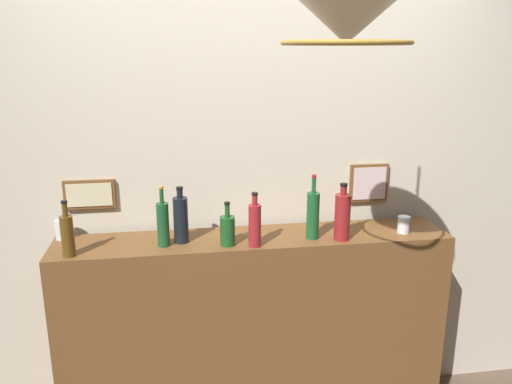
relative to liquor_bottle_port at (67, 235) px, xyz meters
name	(u,v)px	position (x,y,z in m)	size (l,w,h in m)	color
panelled_rear_partition	(247,150)	(0.88, 0.37, 0.30)	(3.73, 0.15, 2.88)	beige
bar_shelf_unit	(255,333)	(0.88, 0.11, -0.66)	(2.00, 0.35, 1.10)	brown
liquor_bottle_port	(67,235)	(0.00, 0.00, 0.00)	(0.06, 0.06, 0.27)	#5A3C13
liquor_bottle_scotch	(181,219)	(0.51, 0.10, 0.01)	(0.07, 0.07, 0.28)	black
liquor_bottle_rye	(228,230)	(0.73, 0.02, -0.03)	(0.07, 0.07, 0.22)	#1A4F20
liquor_bottle_mezcal	(255,224)	(0.86, -0.01, 0.01)	(0.06, 0.06, 0.27)	maroon
liquor_bottle_sherry	(313,215)	(1.16, 0.05, 0.02)	(0.06, 0.06, 0.33)	#195326
liquor_bottle_bourbon	(342,216)	(1.30, 0.01, 0.02)	(0.08, 0.08, 0.29)	maroon
liquor_bottle_whiskey	(163,223)	(0.43, 0.06, 0.01)	(0.06, 0.06, 0.30)	#184C26
glass_tumbler_rocks	(404,225)	(1.65, 0.06, -0.06)	(0.06, 0.06, 0.09)	silver
glass_tumbler_highball	(63,229)	(-0.07, 0.24, -0.05)	(0.07, 0.07, 0.10)	silver
pendant_lamp	(347,17)	(1.07, -0.61, 0.91)	(0.43, 0.43, 0.56)	#EFE5C6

